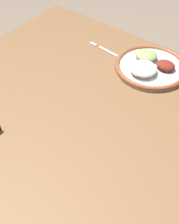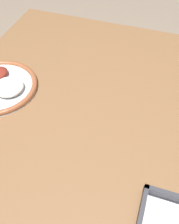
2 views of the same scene
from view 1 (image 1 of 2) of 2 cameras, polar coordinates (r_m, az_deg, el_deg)
name	(u,v)px [view 1 (image 1 of 2)]	position (r m, az deg, el deg)	size (l,w,h in m)	color
ground_plane	(88,215)	(1.67, -0.33, -18.24)	(8.00, 8.00, 0.00)	#7A6B59
dining_table	(87,133)	(1.13, -0.46, -3.87)	(1.25, 1.08, 0.72)	brown
dinner_plate	(150,66)	(1.28, 11.08, 8.23)	(0.29, 0.29, 0.05)	silver
fork	(110,53)	(1.36, 3.84, 10.76)	(0.21, 0.03, 0.00)	silver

